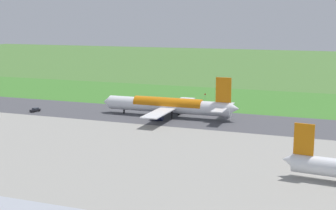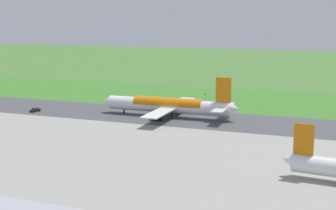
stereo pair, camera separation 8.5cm
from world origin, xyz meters
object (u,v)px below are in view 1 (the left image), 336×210
no_stopping_sign (205,96)px  service_car_followme (35,110)px  traffic_cone_orange (194,100)px  airliner_main (169,105)px

no_stopping_sign → service_car_followme: bearing=42.7°
service_car_followme → no_stopping_sign: no_stopping_sign is taller
service_car_followme → traffic_cone_orange: bearing=-137.8°
no_stopping_sign → traffic_cone_orange: bearing=48.7°
service_car_followme → no_stopping_sign: (-55.02, -50.79, 0.84)m
airliner_main → no_stopping_sign: airliner_main is taller
airliner_main → service_car_followme: (52.93, 9.58, -3.51)m
airliner_main → no_stopping_sign: (-2.09, -41.21, -2.67)m
airliner_main → service_car_followme: bearing=10.3°
airliner_main → traffic_cone_orange: size_ratio=98.14×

